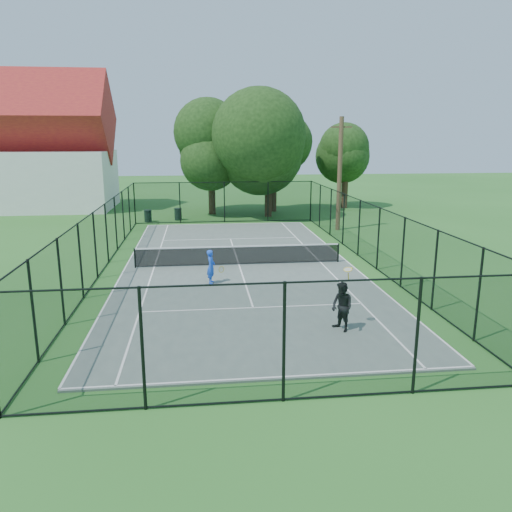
{
  "coord_description": "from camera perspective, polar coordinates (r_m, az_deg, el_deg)",
  "views": [
    {
      "loc": [
        -1.9,
        -23.7,
        6.19
      ],
      "look_at": [
        0.5,
        -3.0,
        1.2
      ],
      "focal_mm": 35.0,
      "sensor_mm": 36.0,
      "label": 1
    }
  ],
  "objects": [
    {
      "name": "tree_far_right",
      "position": [
        45.09,
        10.22,
        10.43
      ],
      "size": [
        4.85,
        4.85,
        6.42
      ],
      "color": "#332114",
      "rests_on": "ground"
    },
    {
      "name": "tennis_net",
      "position": [
        24.43,
        -1.97,
        0.18
      ],
      "size": [
        10.08,
        0.08,
        0.95
      ],
      "color": "black",
      "rests_on": "tennis_court"
    },
    {
      "name": "utility_pole",
      "position": [
        34.11,
        9.54,
        9.27
      ],
      "size": [
        1.4,
        0.3,
        7.49
      ],
      "color": "#4C3823",
      "rests_on": "ground"
    },
    {
      "name": "fence",
      "position": [
        24.24,
        -1.99,
        2.3
      ],
      "size": [
        13.1,
        26.1,
        3.0
      ],
      "color": "black",
      "rests_on": "ground"
    },
    {
      "name": "building",
      "position": [
        48.15,
        -25.35,
        10.7
      ],
      "size": [
        15.3,
        8.15,
        11.87
      ],
      "color": "silver",
      "rests_on": "ground"
    },
    {
      "name": "player_blue",
      "position": [
        21.4,
        -5.15,
        -1.22
      ],
      "size": [
        0.8,
        0.59,
        1.46
      ],
      "color": "blue",
      "rests_on": "tennis_court"
    },
    {
      "name": "trash_bin_right",
      "position": [
        38.56,
        -8.9,
        4.76
      ],
      "size": [
        0.58,
        0.58,
        0.91
      ],
      "color": "black",
      "rests_on": "ground"
    },
    {
      "name": "ground",
      "position": [
        24.57,
        -1.96,
        -1.13
      ],
      "size": [
        120.0,
        120.0,
        0.0
      ],
      "primitive_type": "plane",
      "color": "#286322"
    },
    {
      "name": "trash_bin_left",
      "position": [
        38.15,
        -12.25,
        4.51
      ],
      "size": [
        0.58,
        0.58,
        0.89
      ],
      "color": "black",
      "rests_on": "ground"
    },
    {
      "name": "player_black",
      "position": [
        16.35,
        9.8,
        -5.73
      ],
      "size": [
        0.9,
        0.98,
        2.02
      ],
      "color": "black",
      "rests_on": "tennis_court"
    },
    {
      "name": "tennis_court",
      "position": [
        24.56,
        -1.96,
        -1.07
      ],
      "size": [
        11.0,
        24.0,
        0.06
      ],
      "primitive_type": "cube",
      "color": "#515F58",
      "rests_on": "ground"
    },
    {
      "name": "tree_near_mid",
      "position": [
        39.47,
        1.45,
        12.89
      ],
      "size": [
        7.19,
        7.19,
        9.41
      ],
      "color": "#332114",
      "rests_on": "ground"
    },
    {
      "name": "tree_near_left",
      "position": [
        40.93,
        -5.16,
        11.75
      ],
      "size": [
        6.24,
        6.24,
        8.13
      ],
      "color": "#332114",
      "rests_on": "ground"
    },
    {
      "name": "tree_near_right",
      "position": [
        42.44,
        2.03,
        11.29
      ],
      "size": [
        5.24,
        5.24,
        7.23
      ],
      "color": "#332114",
      "rests_on": "ground"
    }
  ]
}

